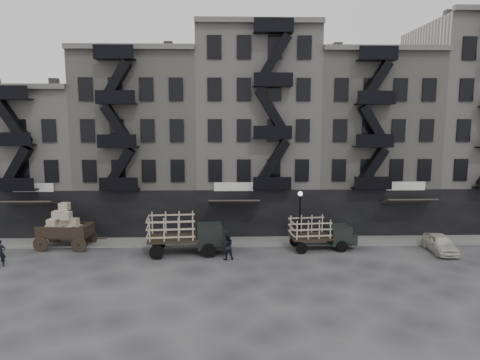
{
  "coord_description": "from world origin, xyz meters",
  "views": [
    {
      "loc": [
        -2.43,
        -29.14,
        9.66
      ],
      "look_at": [
        -1.53,
        4.0,
        4.97
      ],
      "focal_mm": 32.0,
      "sensor_mm": 36.0,
      "label": 1
    }
  ],
  "objects_px": {
    "car_east": "(440,243)",
    "pedestrian_mid": "(227,246)",
    "stake_truck_west": "(186,231)",
    "stake_truck_east": "(321,231)",
    "pedestrian_west": "(0,253)",
    "wagon": "(64,223)"
  },
  "relations": [
    {
      "from": "wagon",
      "to": "stake_truck_east",
      "type": "bearing_deg",
      "value": 2.54
    },
    {
      "from": "pedestrian_mid",
      "to": "stake_truck_west",
      "type": "bearing_deg",
      "value": -38.0
    },
    {
      "from": "stake_truck_west",
      "to": "stake_truck_east",
      "type": "relative_size",
      "value": 1.19
    },
    {
      "from": "wagon",
      "to": "car_east",
      "type": "bearing_deg",
      "value": 1.29
    },
    {
      "from": "car_east",
      "to": "pedestrian_mid",
      "type": "bearing_deg",
      "value": -170.96
    },
    {
      "from": "pedestrian_west",
      "to": "car_east",
      "type": "bearing_deg",
      "value": -22.44
    },
    {
      "from": "car_east",
      "to": "pedestrian_mid",
      "type": "xyz_separation_m",
      "value": [
        -15.66,
        -1.26,
        0.29
      ]
    },
    {
      "from": "car_east",
      "to": "stake_truck_east",
      "type": "bearing_deg",
      "value": 178.05
    },
    {
      "from": "stake_truck_east",
      "to": "car_east",
      "type": "distance_m",
      "value": 8.73
    },
    {
      "from": "stake_truck_west",
      "to": "stake_truck_east",
      "type": "distance_m",
      "value": 10.02
    },
    {
      "from": "stake_truck_west",
      "to": "stake_truck_east",
      "type": "height_order",
      "value": "stake_truck_west"
    },
    {
      "from": "car_east",
      "to": "pedestrian_west",
      "type": "distance_m",
      "value": 30.73
    },
    {
      "from": "pedestrian_west",
      "to": "pedestrian_mid",
      "type": "height_order",
      "value": "pedestrian_mid"
    },
    {
      "from": "pedestrian_west",
      "to": "stake_truck_west",
      "type": "bearing_deg",
      "value": -15.1
    },
    {
      "from": "car_east",
      "to": "pedestrian_mid",
      "type": "relative_size",
      "value": 2.04
    },
    {
      "from": "stake_truck_west",
      "to": "car_east",
      "type": "bearing_deg",
      "value": -5.61
    },
    {
      "from": "stake_truck_east",
      "to": "wagon",
      "type": "bearing_deg",
      "value": 171.7
    },
    {
      "from": "stake_truck_west",
      "to": "stake_truck_east",
      "type": "bearing_deg",
      "value": -0.55
    },
    {
      "from": "wagon",
      "to": "pedestrian_west",
      "type": "xyz_separation_m",
      "value": [
        -2.68,
        -4.05,
        -1.04
      ]
    },
    {
      "from": "wagon",
      "to": "stake_truck_west",
      "type": "relative_size",
      "value": 0.7
    },
    {
      "from": "stake_truck_west",
      "to": "pedestrian_west",
      "type": "xyz_separation_m",
      "value": [
        -12.01,
        -2.47,
        -0.76
      ]
    },
    {
      "from": "wagon",
      "to": "stake_truck_east",
      "type": "relative_size",
      "value": 0.83
    }
  ]
}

